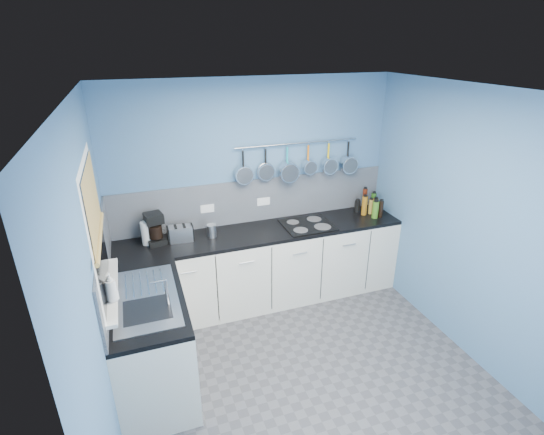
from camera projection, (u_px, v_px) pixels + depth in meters
floor at (303, 370)px, 3.83m from camera, size 3.20×3.00×0.02m
ceiling at (315, 91)px, 2.82m from camera, size 3.20×3.00×0.02m
wall_back at (254, 192)px, 4.63m from camera, size 3.20×0.02×2.50m
wall_front at (432, 388)px, 2.02m from camera, size 3.20×0.02×2.50m
wall_left at (96, 288)px, 2.84m from camera, size 0.02×3.00×2.50m
wall_right at (466, 224)px, 3.81m from camera, size 0.02×3.00×2.50m
backsplash_back at (255, 201)px, 4.65m from camera, size 3.20×0.02×0.50m
backsplash_left at (104, 260)px, 3.40m from camera, size 0.02×1.80×0.50m
cabinet_run_back at (263, 267)px, 4.69m from camera, size 3.20×0.60×0.86m
worktop_back at (263, 232)px, 4.51m from camera, size 3.20×0.60×0.04m
cabinet_run_left at (153, 343)px, 3.52m from camera, size 0.60×1.20×0.86m
worktop_left at (146, 300)px, 3.34m from camera, size 0.60×1.20×0.04m
window_frame at (96, 231)px, 2.99m from camera, size 0.01×1.00×1.10m
window_glass at (97, 231)px, 2.99m from camera, size 0.01×0.90×1.00m
bamboo_blind at (93, 202)px, 2.90m from camera, size 0.01×0.90×0.55m
window_sill at (111, 289)px, 3.20m from camera, size 0.10×0.98×0.03m
sink_unit at (146, 297)px, 3.33m from camera, size 0.50×0.95×0.01m
mixer_tap at (167, 293)px, 3.17m from camera, size 0.12×0.08×0.26m
socket_left at (207, 209)px, 4.48m from camera, size 0.15×0.01×0.09m
socket_right at (263, 201)px, 4.68m from camera, size 0.15×0.01×0.09m
pot_rail at (298, 143)px, 4.52m from camera, size 1.45×0.02×0.02m
soap_bottle_a at (111, 287)px, 3.00m from camera, size 0.11×0.11×0.24m
soap_bottle_b at (111, 289)px, 3.03m from camera, size 0.09×0.10×0.17m
paper_towel at (147, 233)px, 4.16m from camera, size 0.12×0.12×0.25m
coffee_maker at (155, 229)px, 4.16m from camera, size 0.22×0.24×0.32m
toaster at (180, 233)px, 4.25m from camera, size 0.26×0.16×0.16m
canister at (212, 231)px, 4.33m from camera, size 0.12×0.12×0.14m
hob at (308, 225)px, 4.63m from camera, size 0.55×0.48×0.01m
pan_0 at (243, 166)px, 4.40m from camera, size 0.21×0.08×0.40m
pan_1 at (266, 164)px, 4.47m from camera, size 0.20×0.05×0.39m
pan_2 at (287, 163)px, 4.56m from camera, size 0.23×0.12×0.42m
pan_3 at (308, 158)px, 4.62m from camera, size 0.16×0.11×0.35m
pan_4 at (328, 157)px, 4.70m from camera, size 0.19×0.10×0.38m
pan_5 at (348, 156)px, 4.78m from camera, size 0.21×0.11×0.40m
condiment_0 at (373, 202)px, 5.00m from camera, size 0.06×0.06×0.22m
condiment_1 at (364, 200)px, 4.97m from camera, size 0.05×0.05×0.29m
condiment_2 at (357, 206)px, 4.97m from camera, size 0.07×0.07×0.14m
condiment_3 at (375, 206)px, 4.91m from camera, size 0.07×0.07×0.19m
condiment_4 at (371, 207)px, 4.91m from camera, size 0.05×0.05×0.18m
condiment_5 at (364, 206)px, 4.87m from camera, size 0.07×0.07×0.23m
condiment_6 at (381, 209)px, 4.81m from camera, size 0.06×0.06×0.20m
condiment_7 at (375, 210)px, 4.79m from camera, size 0.07×0.07×0.20m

